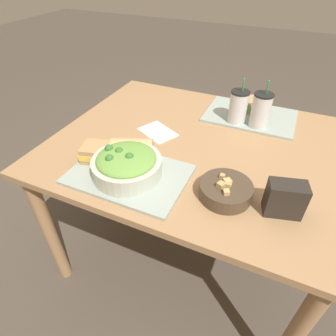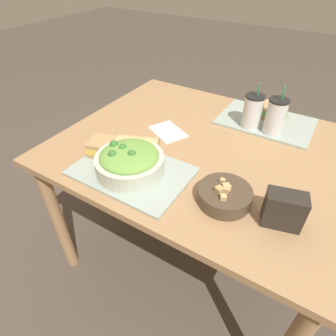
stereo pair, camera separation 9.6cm
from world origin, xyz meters
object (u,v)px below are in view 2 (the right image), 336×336
object	(u,v)px
soup_bowl	(224,195)
drink_cup_red	(275,117)
sandwich_far	(273,110)
chip_bag	(284,210)
salad_bowl	(130,161)
sandwich_near	(105,148)
napkin_folded	(168,132)
baguette_near	(139,145)
drink_cup_dark	(252,112)

from	to	relation	value
soup_bowl	drink_cup_red	xyz separation A→B (m)	(0.02, 0.52, 0.06)
sandwich_far	chip_bag	xyz separation A→B (m)	(0.21, -0.67, 0.02)
sandwich_far	drink_cup_red	distance (m)	0.17
salad_bowl	sandwich_near	distance (m)	0.16
sandwich_near	napkin_folded	world-z (taller)	sandwich_near
salad_bowl	drink_cup_red	distance (m)	0.68
napkin_folded	salad_bowl	bearing A→B (deg)	-83.72
salad_bowl	drink_cup_red	size ratio (longest dim) A/B	1.15
baguette_near	napkin_folded	distance (m)	0.22
baguette_near	chip_bag	distance (m)	0.59
salad_bowl	sandwich_near	world-z (taller)	salad_bowl
soup_bowl	baguette_near	world-z (taller)	baguette_near
drink_cup_dark	napkin_folded	xyz separation A→B (m)	(-0.31, -0.23, -0.08)
drink_cup_dark	chip_bag	size ratio (longest dim) A/B	1.66
sandwich_near	drink_cup_red	distance (m)	0.75
soup_bowl	drink_cup_red	bearing A→B (deg)	88.06
baguette_near	sandwich_far	distance (m)	0.71
salad_bowl	baguette_near	xyz separation A→B (m)	(-0.04, 0.11, -0.01)
soup_bowl	napkin_folded	size ratio (longest dim) A/B	0.88
baguette_near	sandwich_far	size ratio (longest dim) A/B	1.23
salad_bowl	drink_cup_red	bearing A→B (deg)	56.02
salad_bowl	drink_cup_dark	distance (m)	0.63
sandwich_near	soup_bowl	bearing A→B (deg)	-13.60
drink_cup_dark	chip_bag	distance (m)	0.58
soup_bowl	sandwich_near	world-z (taller)	sandwich_near
sandwich_far	drink_cup_dark	world-z (taller)	drink_cup_dark
sandwich_far	chip_bag	distance (m)	0.70
soup_bowl	drink_cup_dark	size ratio (longest dim) A/B	0.84
salad_bowl	soup_bowl	world-z (taller)	salad_bowl
drink_cup_red	napkin_folded	world-z (taller)	drink_cup_red
soup_bowl	napkin_folded	xyz separation A→B (m)	(-0.40, 0.29, -0.03)
soup_bowl	sandwich_far	world-z (taller)	sandwich_far
sandwich_near	sandwich_far	size ratio (longest dim) A/B	0.98
soup_bowl	chip_bag	distance (m)	0.19
salad_bowl	sandwich_far	xyz separation A→B (m)	(0.34, 0.72, -0.02)
sandwich_near	drink_cup_red	bearing A→B (deg)	29.81
sandwich_near	drink_cup_red	world-z (taller)	drink_cup_red
baguette_near	soup_bowl	bearing A→B (deg)	-121.88
napkin_folded	chip_bag	bearing A→B (deg)	-25.78
soup_bowl	sandwich_near	size ratio (longest dim) A/B	1.26
sandwich_near	chip_bag	distance (m)	0.70
sandwich_near	chip_bag	bearing A→B (deg)	-13.74
sandwich_far	napkin_folded	xyz separation A→B (m)	(-0.37, -0.39, -0.04)
sandwich_far	drink_cup_dark	size ratio (longest dim) A/B	0.68
sandwich_near	drink_cup_dark	xyz separation A→B (m)	(0.43, 0.53, 0.04)
drink_cup_dark	napkin_folded	bearing A→B (deg)	-143.54
napkin_folded	baguette_near	bearing A→B (deg)	-91.28
salad_bowl	sandwich_near	xyz separation A→B (m)	(-0.15, 0.03, -0.02)
drink_cup_dark	baguette_near	bearing A→B (deg)	-125.21
chip_bag	drink_cup_red	bearing A→B (deg)	93.61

